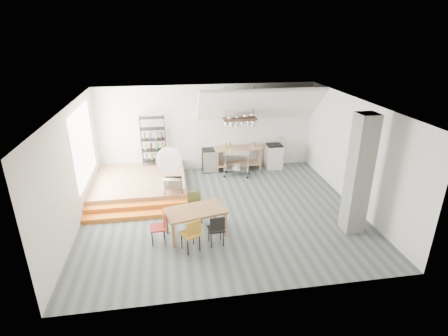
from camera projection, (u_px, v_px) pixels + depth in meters
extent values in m
plane|color=#4A5356|center=(222.00, 212.00, 10.38)|extent=(8.00, 8.00, 0.00)
cube|color=silver|center=(208.00, 128.00, 12.98)|extent=(8.00, 0.04, 3.20)
cube|color=silver|center=(72.00, 170.00, 9.19)|extent=(0.04, 7.00, 3.20)
cube|color=silver|center=(355.00, 154.00, 10.37)|extent=(0.04, 7.00, 3.20)
cube|color=white|center=(222.00, 105.00, 9.18)|extent=(8.00, 7.00, 0.02)
cube|color=white|center=(260.00, 104.00, 12.34)|extent=(4.40, 1.44, 1.32)
cube|color=white|center=(84.00, 145.00, 10.49)|extent=(0.02, 2.50, 2.20)
cube|color=#976F4B|center=(140.00, 183.00, 11.77)|extent=(3.00, 3.00, 0.40)
cube|color=orange|center=(136.00, 215.00, 10.04)|extent=(3.00, 0.35, 0.13)
cube|color=orange|center=(137.00, 208.00, 10.33)|extent=(3.00, 0.35, 0.27)
cube|color=slate|center=(359.00, 175.00, 8.89)|extent=(0.50, 0.50, 3.20)
cube|color=#976F4B|center=(238.00, 148.00, 13.09)|extent=(1.80, 0.60, 0.06)
cube|color=#976F4B|center=(238.00, 163.00, 13.33)|extent=(1.70, 0.55, 0.04)
cube|color=#976F4B|center=(258.00, 156.00, 13.58)|extent=(0.06, 0.06, 0.86)
cube|color=#976F4B|center=(216.00, 158.00, 13.34)|extent=(0.06, 0.06, 0.86)
cube|color=#976F4B|center=(260.00, 160.00, 13.18)|extent=(0.06, 0.06, 0.86)
cube|color=#976F4B|center=(217.00, 162.00, 12.94)|extent=(0.06, 0.06, 0.86)
cube|color=white|center=(274.00, 157.00, 13.46)|extent=(0.60, 0.60, 0.90)
cube|color=black|center=(274.00, 145.00, 13.28)|extent=(0.58, 0.58, 0.03)
cube|color=white|center=(272.00, 140.00, 13.49)|extent=(0.60, 0.05, 0.25)
cylinder|color=black|center=(277.00, 143.00, 13.42)|extent=(0.18, 0.18, 0.02)
cylinder|color=black|center=(270.00, 143.00, 13.38)|extent=(0.18, 0.18, 0.02)
cylinder|color=black|center=(279.00, 145.00, 13.17)|extent=(0.18, 0.18, 0.02)
cylinder|color=black|center=(272.00, 146.00, 13.13)|extent=(0.18, 0.18, 0.02)
cube|color=#3A2417|center=(240.00, 119.00, 12.47)|extent=(1.20, 0.50, 0.05)
cylinder|color=black|center=(226.00, 103.00, 12.18)|extent=(0.02, 0.02, 1.15)
cylinder|color=black|center=(254.00, 102.00, 12.33)|extent=(0.02, 0.02, 1.15)
cylinder|color=silver|center=(226.00, 123.00, 12.40)|extent=(0.16, 0.16, 0.12)
cylinder|color=silver|center=(232.00, 124.00, 12.44)|extent=(0.20, 0.20, 0.16)
cylinder|color=silver|center=(237.00, 124.00, 12.48)|extent=(0.16, 0.16, 0.20)
cylinder|color=silver|center=(243.00, 123.00, 12.49)|extent=(0.20, 0.20, 0.12)
cylinder|color=silver|center=(248.00, 123.00, 12.53)|extent=(0.16, 0.16, 0.16)
cylinder|color=silver|center=(254.00, 123.00, 12.56)|extent=(0.20, 0.20, 0.20)
cylinder|color=black|center=(165.00, 139.00, 12.75)|extent=(0.02, 0.02, 1.80)
cylinder|color=black|center=(142.00, 140.00, 12.63)|extent=(0.02, 0.02, 1.80)
cylinder|color=black|center=(165.00, 142.00, 12.42)|extent=(0.02, 0.02, 1.80)
cylinder|color=black|center=(141.00, 143.00, 12.30)|extent=(0.02, 0.02, 1.80)
cube|color=black|center=(155.00, 160.00, 12.81)|extent=(0.88, 0.38, 0.02)
cube|color=black|center=(154.00, 150.00, 12.66)|extent=(0.88, 0.38, 0.02)
cube|color=black|center=(153.00, 139.00, 12.51)|extent=(0.88, 0.38, 0.02)
cube|color=black|center=(152.00, 129.00, 12.36)|extent=(0.88, 0.38, 0.02)
cube|color=black|center=(152.00, 118.00, 12.20)|extent=(0.88, 0.38, 0.03)
cylinder|color=#388D45|center=(155.00, 157.00, 12.76)|extent=(0.07, 0.07, 0.24)
cylinder|color=olive|center=(154.00, 146.00, 12.60)|extent=(0.07, 0.07, 0.24)
cylinder|color=brown|center=(153.00, 136.00, 12.45)|extent=(0.07, 0.07, 0.24)
cube|color=#976F4B|center=(173.00, 187.00, 10.66)|extent=(0.60, 0.40, 0.03)
cylinder|color=black|center=(182.00, 187.00, 10.88)|extent=(0.02, 0.02, 0.13)
cylinder|color=black|center=(164.00, 188.00, 10.80)|extent=(0.02, 0.02, 0.13)
cylinder|color=black|center=(182.00, 192.00, 10.57)|extent=(0.02, 0.02, 0.13)
cylinder|color=black|center=(164.00, 193.00, 10.49)|extent=(0.02, 0.02, 0.13)
sphere|color=white|center=(169.00, 160.00, 8.22)|extent=(0.60, 0.60, 0.60)
cube|color=brown|center=(195.00, 211.00, 9.00)|extent=(1.68, 1.19, 0.06)
cube|color=brown|center=(215.00, 212.00, 9.69)|extent=(0.08, 0.08, 0.67)
cube|color=brown|center=(167.00, 222.00, 9.20)|extent=(0.08, 0.08, 0.67)
cube|color=brown|center=(225.00, 225.00, 9.07)|extent=(0.08, 0.08, 0.67)
cube|color=brown|center=(174.00, 236.00, 8.58)|extent=(0.08, 0.08, 0.67)
cube|color=#B37D1E|center=(190.00, 234.00, 8.44)|extent=(0.53, 0.53, 0.04)
cube|color=#B37D1E|center=(194.00, 228.00, 8.21)|extent=(0.37, 0.20, 0.35)
cylinder|color=black|center=(188.00, 247.00, 8.32)|extent=(0.03, 0.03, 0.44)
cylinder|color=black|center=(200.00, 243.00, 8.49)|extent=(0.03, 0.03, 0.44)
cylinder|color=black|center=(182.00, 241.00, 8.57)|extent=(0.03, 0.03, 0.44)
cylinder|color=black|center=(193.00, 237.00, 8.74)|extent=(0.03, 0.03, 0.44)
cube|color=black|center=(216.00, 229.00, 8.69)|extent=(0.42, 0.42, 0.04)
cube|color=black|center=(217.00, 224.00, 8.44)|extent=(0.37, 0.07, 0.34)
cylinder|color=black|center=(211.00, 241.00, 8.60)|extent=(0.03, 0.03, 0.43)
cylinder|color=black|center=(223.00, 239.00, 8.66)|extent=(0.03, 0.03, 0.43)
cylinder|color=black|center=(209.00, 234.00, 8.88)|extent=(0.03, 0.03, 0.43)
cylinder|color=black|center=(221.00, 232.00, 8.94)|extent=(0.03, 0.03, 0.43)
cube|color=brown|center=(195.00, 208.00, 9.69)|extent=(0.41, 0.41, 0.04)
cube|color=brown|center=(194.00, 197.00, 9.76)|extent=(0.37, 0.06, 0.34)
cylinder|color=black|center=(200.00, 211.00, 9.95)|extent=(0.03, 0.03, 0.43)
cylinder|color=black|center=(189.00, 213.00, 9.89)|extent=(0.03, 0.03, 0.43)
cylinder|color=black|center=(202.00, 217.00, 9.67)|extent=(0.03, 0.03, 0.43)
cylinder|color=black|center=(190.00, 218.00, 9.61)|extent=(0.03, 0.03, 0.43)
cube|color=#A72217|center=(158.00, 228.00, 8.75)|extent=(0.41, 0.41, 0.04)
cube|color=#A72217|center=(164.00, 219.00, 8.69)|extent=(0.07, 0.36, 0.33)
cylinder|color=black|center=(165.00, 238.00, 8.73)|extent=(0.03, 0.03, 0.42)
cylinder|color=black|center=(164.00, 231.00, 9.00)|extent=(0.03, 0.03, 0.42)
cylinder|color=black|center=(152.00, 239.00, 8.66)|extent=(0.03, 0.03, 0.42)
cylinder|color=black|center=(152.00, 233.00, 8.93)|extent=(0.03, 0.03, 0.42)
cube|color=silver|center=(237.00, 153.00, 12.54)|extent=(1.01, 0.74, 0.04)
cube|color=silver|center=(236.00, 168.00, 12.76)|extent=(1.01, 0.74, 0.03)
cylinder|color=silver|center=(248.00, 163.00, 12.86)|extent=(0.03, 0.03, 0.86)
sphere|color=black|center=(248.00, 173.00, 13.01)|extent=(0.08, 0.08, 0.08)
cylinder|color=silver|center=(226.00, 162.00, 12.96)|extent=(0.03, 0.03, 0.86)
sphere|color=black|center=(226.00, 172.00, 13.11)|extent=(0.08, 0.08, 0.08)
cylinder|color=silver|center=(248.00, 167.00, 12.45)|extent=(0.03, 0.03, 0.86)
sphere|color=black|center=(247.00, 178.00, 12.61)|extent=(0.08, 0.08, 0.08)
cylinder|color=silver|center=(224.00, 166.00, 12.55)|extent=(0.03, 0.03, 0.86)
sphere|color=black|center=(224.00, 176.00, 12.71)|extent=(0.08, 0.08, 0.08)
cube|color=black|center=(209.00, 160.00, 13.15)|extent=(0.51, 0.51, 0.86)
imported|color=beige|center=(173.00, 183.00, 10.60)|extent=(0.56, 0.42, 0.28)
imported|color=silver|center=(238.00, 147.00, 13.03)|extent=(0.27, 0.27, 0.05)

